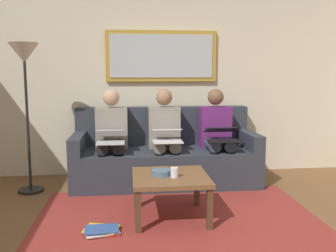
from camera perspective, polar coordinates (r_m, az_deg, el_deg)
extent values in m
cube|color=beige|center=(5.10, -1.08, 7.55)|extent=(6.00, 0.12, 2.60)
cube|color=maroon|center=(3.62, 1.47, -13.71)|extent=(2.60, 1.80, 0.01)
cube|color=#2D333D|center=(4.69, -0.45, -5.95)|extent=(2.20, 0.90, 0.42)
cube|color=#2D333D|center=(4.95, -0.86, 0.10)|extent=(2.20, 0.20, 0.48)
cube|color=#2D333D|center=(4.83, 11.79, -1.94)|extent=(0.14, 0.90, 0.20)
cube|color=#2D333D|center=(4.64, -13.23, -2.40)|extent=(0.14, 0.90, 0.20)
cube|color=#B7892D|center=(5.01, -1.00, 10.40)|extent=(1.43, 0.04, 0.65)
cube|color=#B2B7BC|center=(4.99, -0.97, 10.41)|extent=(1.33, 0.01, 0.55)
cube|color=brown|center=(3.53, 0.35, -7.68)|extent=(0.69, 0.69, 0.04)
cube|color=#4C331E|center=(3.36, 6.25, -12.24)|extent=(0.05, 0.05, 0.37)
cube|color=#4C331E|center=(3.29, -4.47, -12.66)|extent=(0.05, 0.05, 0.37)
cube|color=#4C331E|center=(3.92, 4.33, -9.19)|extent=(0.05, 0.05, 0.37)
cube|color=#4C331E|center=(3.86, -4.73, -9.47)|extent=(0.05, 0.05, 0.37)
cylinder|color=silver|center=(3.45, 0.96, -6.95)|extent=(0.07, 0.07, 0.09)
cylinder|color=slate|center=(3.52, -1.02, -6.98)|extent=(0.18, 0.18, 0.05)
cube|color=#66236B|center=(4.80, 7.04, -0.08)|extent=(0.38, 0.22, 0.50)
sphere|color=brown|center=(4.76, 7.12, 4.33)|extent=(0.20, 0.20, 0.20)
cylinder|color=#384256|center=(4.65, 8.67, -2.63)|extent=(0.14, 0.42, 0.14)
cylinder|color=#384256|center=(4.61, 6.50, -2.68)|extent=(0.14, 0.42, 0.14)
cylinder|color=#384256|center=(4.51, 9.28, -6.61)|extent=(0.11, 0.11, 0.42)
cylinder|color=#384256|center=(4.47, 7.03, -6.71)|extent=(0.11, 0.11, 0.42)
cube|color=black|center=(4.42, 8.25, -2.19)|extent=(0.36, 0.21, 0.01)
cube|color=black|center=(4.53, 7.83, -0.56)|extent=(0.36, 0.20, 0.09)
cube|color=#A5C6EA|center=(4.53, 7.85, -0.52)|extent=(0.32, 0.18, 0.07)
cube|color=gray|center=(4.70, -0.58, -0.20)|extent=(0.38, 0.22, 0.50)
sphere|color=#997051|center=(4.66, -0.59, 4.30)|extent=(0.20, 0.20, 0.20)
cylinder|color=gray|center=(4.53, 0.81, -2.82)|extent=(0.14, 0.42, 0.14)
cylinder|color=gray|center=(4.51, -1.46, -2.86)|extent=(0.14, 0.42, 0.14)
cylinder|color=gray|center=(4.39, 1.13, -6.92)|extent=(0.11, 0.11, 0.42)
cylinder|color=gray|center=(4.37, -1.22, -6.99)|extent=(0.11, 0.11, 0.42)
cube|color=white|center=(4.30, -0.04, -2.37)|extent=(0.33, 0.22, 0.01)
cube|color=white|center=(4.41, -0.22, -0.63)|extent=(0.33, 0.22, 0.06)
cube|color=#A5C6EA|center=(4.41, -0.22, -0.59)|extent=(0.30, 0.19, 0.04)
cube|color=gray|center=(4.68, -8.40, -0.32)|extent=(0.38, 0.22, 0.50)
sphere|color=tan|center=(4.64, -8.50, 4.20)|extent=(0.20, 0.20, 0.20)
cylinder|color=#232328|center=(4.50, -7.31, -2.96)|extent=(0.14, 0.42, 0.14)
cylinder|color=#232328|center=(4.51, -9.60, -2.99)|extent=(0.14, 0.42, 0.14)
cylinder|color=#232328|center=(4.36, -7.30, -7.10)|extent=(0.11, 0.11, 0.42)
cylinder|color=#232328|center=(4.37, -9.68, -7.12)|extent=(0.11, 0.11, 0.42)
cube|color=silver|center=(4.28, -8.59, -2.51)|extent=(0.31, 0.23, 0.01)
cube|color=silver|center=(4.40, -8.55, -0.68)|extent=(0.31, 0.23, 0.05)
cube|color=#A5C6EA|center=(4.39, -8.55, -0.63)|extent=(0.28, 0.20, 0.04)
cube|color=red|center=(3.38, -9.73, -15.33)|extent=(0.29, 0.22, 0.01)
cube|color=white|center=(3.36, -9.85, -15.25)|extent=(0.32, 0.26, 0.01)
cube|color=yellow|center=(3.39, -9.91, -14.87)|extent=(0.32, 0.27, 0.01)
cube|color=#33569E|center=(3.36, -9.90, -14.91)|extent=(0.29, 0.22, 0.01)
cylinder|color=black|center=(4.66, -19.77, -9.01)|extent=(0.28, 0.28, 0.03)
cylinder|color=black|center=(4.51, -20.21, -0.03)|extent=(0.03, 0.03, 1.50)
cone|color=beige|center=(4.47, -20.72, 10.18)|extent=(0.32, 0.32, 0.22)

